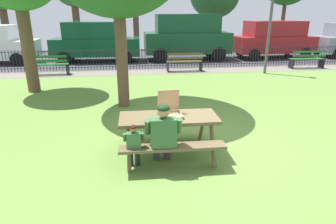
{
  "coord_description": "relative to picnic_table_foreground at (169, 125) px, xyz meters",
  "views": [
    {
      "loc": [
        -1.4,
        -5.4,
        2.59
      ],
      "look_at": [
        -0.72,
        -0.19,
        0.75
      ],
      "focal_mm": 30.8,
      "sensor_mm": 36.0,
      "label": 1
    }
  ],
  "objects": [
    {
      "name": "ground",
      "position": [
        0.74,
        2.62,
        -0.61
      ],
      "size": [
        28.0,
        12.26,
        0.02
      ],
      "primitive_type": "cube",
      "color": "olive"
    },
    {
      "name": "cobblestone_walkway",
      "position": [
        0.74,
        8.05,
        -0.6
      ],
      "size": [
        28.0,
        1.4,
        0.01
      ],
      "primitive_type": "cube",
      "color": "slate"
    },
    {
      "name": "street_asphalt",
      "position": [
        0.74,
        12.49,
        -0.6
      ],
      "size": [
        28.0,
        7.48,
        0.01
      ],
      "primitive_type": "cube",
      "color": "#38383D"
    },
    {
      "name": "picnic_table_foreground",
      "position": [
        0.0,
        0.0,
        0.0
      ],
      "size": [
        1.83,
        1.51,
        0.79
      ],
      "color": "brown",
      "rests_on": "ground"
    },
    {
      "name": "pizza_box_open",
      "position": [
        0.03,
        0.04,
        0.26
      ],
      "size": [
        0.44,
        0.48,
        0.46
      ],
      "color": "tan",
      "rests_on": "picnic_table_foreground"
    },
    {
      "name": "adult_at_table",
      "position": [
        -0.16,
        -0.5,
        0.06
      ],
      "size": [
        0.61,
        0.6,
        1.19
      ],
      "color": "#343434",
      "rests_on": "ground"
    },
    {
      "name": "child_at_table",
      "position": [
        -0.65,
        -0.52,
        -0.08
      ],
      "size": [
        0.35,
        0.34,
        0.86
      ],
      "color": "black",
      "rests_on": "ground"
    },
    {
      "name": "iron_fence_streetside",
      "position": [
        0.74,
        8.75,
        -0.1
      ],
      "size": [
        21.17,
        0.03,
        0.97
      ],
      "color": "black",
      "rests_on": "ground"
    },
    {
      "name": "park_bench_left",
      "position": [
        -4.12,
        7.91,
        -0.18
      ],
      "size": [
        1.61,
        0.49,
        0.85
      ],
      "color": "#205D31",
      "rests_on": "ground"
    },
    {
      "name": "park_bench_center",
      "position": [
        1.77,
        7.91,
        -0.18
      ],
      "size": [
        1.6,
        0.47,
        0.85
      ],
      "color": "brown",
      "rests_on": "ground"
    },
    {
      "name": "park_bench_right",
      "position": [
        7.73,
        7.91,
        -0.18
      ],
      "size": [
        1.62,
        0.52,
        0.85
      ],
      "color": "#245D2C",
      "rests_on": "ground"
    },
    {
      "name": "lamp_post_walkway",
      "position": [
        5.22,
        7.03,
        2.25
      ],
      "size": [
        0.28,
        0.28,
        4.76
      ],
      "color": "#4C4C51",
      "rests_on": "ground"
    },
    {
      "name": "parked_car_center",
      "position": [
        -2.42,
        11.33,
        0.5
      ],
      "size": [
        4.64,
        2.04,
        2.08
      ],
      "color": "#0D4729",
      "rests_on": "ground"
    },
    {
      "name": "parked_car_right",
      "position": [
        2.54,
        11.33,
        0.71
      ],
      "size": [
        4.71,
        2.1,
        2.46
      ],
      "color": "#124526",
      "rests_on": "ground"
    },
    {
      "name": "parked_car_far_right",
      "position": [
        7.66,
        11.33,
        0.5
      ],
      "size": [
        4.69,
        2.15,
        2.08
      ],
      "color": "maroon",
      "rests_on": "ground"
    }
  ]
}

